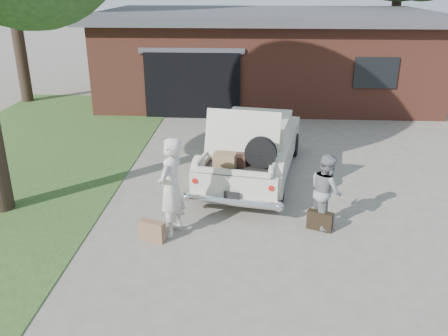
{
  "coord_description": "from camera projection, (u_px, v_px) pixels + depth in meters",
  "views": [
    {
      "loc": [
        0.49,
        -7.69,
        4.41
      ],
      "look_at": [
        0.0,
        0.6,
        1.1
      ],
      "focal_mm": 38.0,
      "sensor_mm": 36.0,
      "label": 1
    }
  ],
  "objects": [
    {
      "name": "woman_right",
      "position": [
        326.0,
        191.0,
        8.89
      ],
      "size": [
        0.73,
        0.83,
        1.44
      ],
      "primitive_type": "imported",
      "rotation": [
        0.0,
        0.0,
        1.87
      ],
      "color": "gray",
      "rests_on": "ground"
    },
    {
      "name": "suitcase_right",
      "position": [
        320.0,
        221.0,
        8.92
      ],
      "size": [
        0.5,
        0.33,
        0.37
      ],
      "primitive_type": "cube",
      "rotation": [
        0.0,
        0.0,
        -0.4
      ],
      "color": "black",
      "rests_on": "ground"
    },
    {
      "name": "suitcase_left",
      "position": [
        152.0,
        231.0,
        8.56
      ],
      "size": [
        0.51,
        0.32,
        0.38
      ],
      "primitive_type": "cube",
      "rotation": [
        0.0,
        0.0,
        -0.37
      ],
      "color": "#8C6347",
      "rests_on": "ground"
    },
    {
      "name": "grass_strip",
      "position": [
        11.0,
        168.0,
        11.87
      ],
      "size": [
        6.0,
        16.0,
        0.02
      ],
      "primitive_type": "cube",
      "color": "#2D4C1E",
      "rests_on": "ground"
    },
    {
      "name": "sedan",
      "position": [
        253.0,
        148.0,
        11.23
      ],
      "size": [
        2.64,
        5.0,
        1.93
      ],
      "rotation": [
        0.0,
        0.0,
        -0.18
      ],
      "color": "beige",
      "rests_on": "ground"
    },
    {
      "name": "ground",
      "position": [
        222.0,
        235.0,
        8.79
      ],
      "size": [
        90.0,
        90.0,
        0.0
      ],
      "primitive_type": "plane",
      "color": "gray",
      "rests_on": "ground"
    },
    {
      "name": "woman_left",
      "position": [
        171.0,
        188.0,
        8.51
      ],
      "size": [
        0.63,
        0.78,
        1.87
      ],
      "primitive_type": "imported",
      "rotation": [
        0.0,
        0.0,
        -1.87
      ],
      "color": "beige",
      "rests_on": "ground"
    },
    {
      "name": "house",
      "position": [
        265.0,
        54.0,
        18.76
      ],
      "size": [
        12.8,
        7.8,
        3.3
      ],
      "color": "brown",
      "rests_on": "ground"
    }
  ]
}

